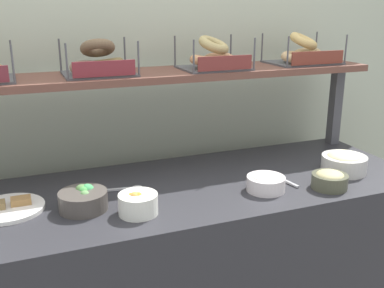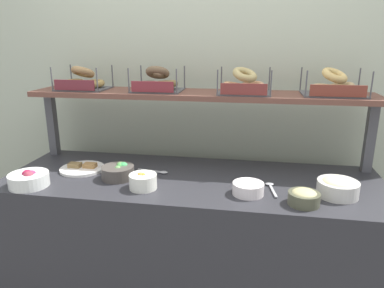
{
  "view_description": "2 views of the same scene",
  "coord_description": "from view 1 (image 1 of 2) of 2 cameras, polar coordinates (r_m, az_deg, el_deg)",
  "views": [
    {
      "loc": [
        -0.58,
        -1.61,
        1.56
      ],
      "look_at": [
        0.09,
        0.09,
        1.0
      ],
      "focal_mm": 42.67,
      "sensor_mm": 36.0,
      "label": 1
    },
    {
      "loc": [
        0.3,
        -1.77,
        1.57
      ],
      "look_at": [
        -0.0,
        0.01,
        1.04
      ],
      "focal_mm": 33.2,
      "sensor_mm": 36.0,
      "label": 2
    }
  ],
  "objects": [
    {
      "name": "serving_spoon_near_plate",
      "position": [
        1.96,
        10.73,
        -4.11
      ],
      "size": [
        0.05,
        0.17,
        0.01
      ],
      "color": "#B7B7BC",
      "rests_on": "deli_counter"
    },
    {
      "name": "back_wall",
      "position": [
        2.27,
        -6.45,
        7.95
      ],
      "size": [
        3.24,
        0.06,
        2.4
      ],
      "primitive_type": "cube",
      "color": "beige",
      "rests_on": "ground_plane"
    },
    {
      "name": "serving_spoon_by_edge",
      "position": [
        1.84,
        -8.16,
        -5.51
      ],
      "size": [
        0.18,
        0.05,
        0.01
      ],
      "color": "#B7B7BC",
      "rests_on": "deli_counter"
    },
    {
      "name": "upper_shelf",
      "position": [
        1.99,
        -4.35,
        8.61
      ],
      "size": [
        2.0,
        0.32,
        0.03
      ],
      "primitive_type": "cube",
      "color": "brown",
      "rests_on": "shelf_riser_left"
    },
    {
      "name": "bagel_basket_sesame",
      "position": [
        2.05,
        2.69,
        10.72
      ],
      "size": [
        0.29,
        0.26,
        0.15
      ],
      "color": "#4C4C51",
      "rests_on": "upper_shelf"
    },
    {
      "name": "bowl_fruit_salad",
      "position": [
        1.62,
        -6.79,
        -7.37
      ],
      "size": [
        0.14,
        0.14,
        0.08
      ],
      "color": "white",
      "rests_on": "deli_counter"
    },
    {
      "name": "serving_plate_white",
      "position": [
        1.77,
        -21.95,
        -7.4
      ],
      "size": [
        0.25,
        0.25,
        0.04
      ],
      "color": "white",
      "rests_on": "deli_counter"
    },
    {
      "name": "deli_counter",
      "position": [
        2.05,
        -1.47,
        -16.36
      ],
      "size": [
        2.04,
        0.7,
        0.85
      ],
      "primitive_type": "cube",
      "color": "#2D2D33",
      "rests_on": "ground_plane"
    },
    {
      "name": "bowl_hummus",
      "position": [
        1.91,
        16.83,
        -4.27
      ],
      "size": [
        0.14,
        0.14,
        0.07
      ],
      "color": "#51523E",
      "rests_on": "deli_counter"
    },
    {
      "name": "bowl_veggie_mix",
      "position": [
        1.69,
        -13.41,
        -6.74
      ],
      "size": [
        0.17,
        0.17,
        0.08
      ],
      "color": "#504943",
      "rests_on": "deli_counter"
    },
    {
      "name": "bowl_potato_salad",
      "position": [
        2.1,
        18.47,
        -2.15
      ],
      "size": [
        0.19,
        0.19,
        0.09
      ],
      "color": "silver",
      "rests_on": "deli_counter"
    },
    {
      "name": "bagel_basket_plain",
      "position": [
        2.3,
        13.68,
        10.95
      ],
      "size": [
        0.33,
        0.25,
        0.15
      ],
      "color": "#4C4C51",
      "rests_on": "upper_shelf"
    },
    {
      "name": "bagel_basket_poppy",
      "position": [
        1.92,
        -11.65,
        9.92
      ],
      "size": [
        0.29,
        0.26,
        0.16
      ],
      "color": "#4C4C51",
      "rests_on": "upper_shelf"
    },
    {
      "name": "shelf_riser_right",
      "position": [
        2.48,
        17.47,
        4.55
      ],
      "size": [
        0.05,
        0.05,
        0.4
      ],
      "primitive_type": "cube",
      "color": "#4C4C51",
      "rests_on": "deli_counter"
    },
    {
      "name": "bowl_cream_cheese",
      "position": [
        1.83,
        9.21,
        -4.7
      ],
      "size": [
        0.15,
        0.15,
        0.07
      ],
      "color": "white",
      "rests_on": "deli_counter"
    }
  ]
}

